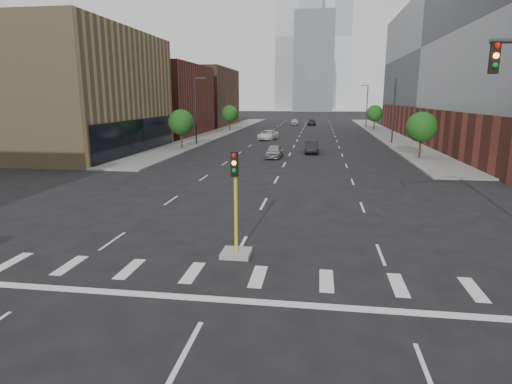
% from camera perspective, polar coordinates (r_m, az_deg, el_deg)
% --- Properties ---
extents(sidewalk_left_far, '(5.00, 92.00, 0.15)m').
position_cam_1_polar(sidewalk_left_far, '(83.84, -4.33, 8.11)').
color(sidewalk_left_far, gray).
rests_on(sidewalk_left_far, ground).
extents(sidewalk_right_far, '(5.00, 92.00, 0.15)m').
position_cam_1_polar(sidewalk_right_far, '(82.67, 16.60, 7.57)').
color(sidewalk_right_far, gray).
rests_on(sidewalk_right_far, ground).
extents(building_left_mid, '(20.00, 24.00, 14.00)m').
position_cam_1_polar(building_left_mid, '(56.66, -25.14, 11.90)').
color(building_left_mid, '#957E54').
rests_on(building_left_mid, ground).
extents(building_left_far_a, '(20.00, 22.00, 12.00)m').
position_cam_1_polar(building_left_far_a, '(79.75, -14.69, 11.78)').
color(building_left_far_a, brown).
rests_on(building_left_far_a, ground).
extents(building_left_far_b, '(20.00, 24.00, 13.00)m').
position_cam_1_polar(building_left_far_b, '(104.22, -9.07, 12.38)').
color(building_left_far_b, brown).
rests_on(building_left_far_b, ground).
extents(building_right_main, '(24.00, 70.00, 22.00)m').
position_cam_1_polar(building_right_main, '(72.64, 30.53, 14.42)').
color(building_right_main, brown).
rests_on(building_right_main, ground).
extents(tower_left, '(22.00, 22.00, 70.00)m').
position_cam_1_polar(tower_left, '(229.64, 5.77, 19.60)').
color(tower_left, '#B2B7BC').
rests_on(tower_left, ground).
extents(tower_right, '(20.00, 20.00, 80.00)m').
position_cam_1_polar(tower_right, '(269.76, 10.27, 19.47)').
color(tower_right, '#B2B7BC').
rests_on(tower_right, ground).
extents(tower_mid, '(18.00, 18.00, 44.00)m').
position_cam_1_polar(tower_mid, '(208.19, 7.72, 16.69)').
color(tower_mid, slate).
rests_on(tower_mid, ground).
extents(median_traffic_signal, '(1.20, 1.20, 4.40)m').
position_cam_1_polar(median_traffic_signal, '(17.74, -2.69, -5.56)').
color(median_traffic_signal, '#999993').
rests_on(median_traffic_signal, ground).
extents(streetlight_right_a, '(1.60, 0.22, 9.07)m').
position_cam_1_polar(streetlight_right_a, '(63.42, 17.84, 10.61)').
color(streetlight_right_a, '#2D2D30').
rests_on(streetlight_right_a, ground).
extents(streetlight_right_b, '(1.60, 0.22, 9.07)m').
position_cam_1_polar(streetlight_right_b, '(98.12, 14.54, 11.28)').
color(streetlight_right_b, '#2D2D30').
rests_on(streetlight_right_b, ground).
extents(streetlight_left, '(1.60, 0.22, 9.07)m').
position_cam_1_polar(streetlight_left, '(59.96, -7.98, 11.01)').
color(streetlight_left, '#2D2D30').
rests_on(streetlight_left, ground).
extents(tree_left_near, '(3.20, 3.20, 4.85)m').
position_cam_1_polar(tree_left_near, '(55.43, -9.97, 9.15)').
color(tree_left_near, '#382619').
rests_on(tree_left_near, ground).
extents(tree_left_far, '(3.20, 3.20, 4.85)m').
position_cam_1_polar(tree_left_far, '(84.42, -3.55, 10.41)').
color(tree_left_far, '#382619').
rests_on(tree_left_far, ground).
extents(tree_right_near, '(3.20, 3.20, 4.85)m').
position_cam_1_polar(tree_right_near, '(48.88, 21.21, 8.07)').
color(tree_right_near, '#382619').
rests_on(tree_right_near, ground).
extents(tree_right_far, '(3.20, 3.20, 4.85)m').
position_cam_1_polar(tree_right_far, '(88.29, 15.54, 10.08)').
color(tree_right_far, '#382619').
rests_on(tree_right_far, ground).
extents(car_near_left, '(1.79, 4.13, 1.39)m').
position_cam_1_polar(car_near_left, '(46.83, 2.43, 5.42)').
color(car_near_left, '#9FA0A4').
rests_on(car_near_left, ground).
extents(car_mid_right, '(1.68, 4.51, 1.47)m').
position_cam_1_polar(car_mid_right, '(51.38, 7.39, 6.01)').
color(car_mid_right, black).
rests_on(car_mid_right, ground).
extents(car_far_left, '(3.21, 5.50, 1.44)m').
position_cam_1_polar(car_far_left, '(67.21, 1.62, 7.60)').
color(car_far_left, white).
rests_on(car_far_left, ground).
extents(car_deep_right, '(2.16, 4.83, 1.38)m').
position_cam_1_polar(car_deep_right, '(102.52, 7.41, 9.18)').
color(car_deep_right, '#222227').
rests_on(car_deep_right, ground).
extents(car_distant, '(1.72, 4.25, 1.45)m').
position_cam_1_polar(car_distant, '(103.50, 5.19, 9.29)').
color(car_distant, silver).
rests_on(car_distant, ground).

